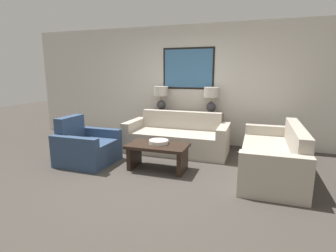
% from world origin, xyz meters
% --- Properties ---
extents(ground_plane, '(20.00, 20.00, 0.00)m').
position_xyz_m(ground_plane, '(0.00, 0.00, 0.00)').
color(ground_plane, '#3D3833').
extents(back_wall, '(8.12, 0.12, 2.65)m').
position_xyz_m(back_wall, '(0.00, 2.38, 1.33)').
color(back_wall, beige).
rests_on(back_wall, ground_plane).
extents(console_table, '(1.65, 0.36, 0.74)m').
position_xyz_m(console_table, '(0.00, 2.12, 0.37)').
color(console_table, brown).
rests_on(console_table, ground_plane).
extents(table_lamp_left, '(0.32, 0.32, 0.56)m').
position_xyz_m(table_lamp_left, '(-0.58, 2.12, 1.09)').
color(table_lamp_left, '#333338').
rests_on(table_lamp_left, console_table).
extents(table_lamp_right, '(0.32, 0.32, 0.56)m').
position_xyz_m(table_lamp_right, '(0.58, 2.12, 1.09)').
color(table_lamp_right, '#333338').
rests_on(table_lamp_right, console_table).
extents(couch_by_back_wall, '(2.07, 0.89, 0.80)m').
position_xyz_m(couch_by_back_wall, '(0.00, 1.48, 0.28)').
color(couch_by_back_wall, '#ADA393').
rests_on(couch_by_back_wall, ground_plane).
extents(couch_by_side, '(0.89, 2.07, 0.80)m').
position_xyz_m(couch_by_side, '(1.82, 0.81, 0.28)').
color(couch_by_side, '#ADA393').
rests_on(couch_by_side, ground_plane).
extents(coffee_table, '(1.00, 0.57, 0.44)m').
position_xyz_m(coffee_table, '(-0.01, 0.39, 0.31)').
color(coffee_table, black).
rests_on(coffee_table, ground_plane).
extents(decorative_bowl, '(0.33, 0.33, 0.06)m').
position_xyz_m(decorative_bowl, '(-0.01, 0.44, 0.47)').
color(decorative_bowl, beige).
rests_on(decorative_bowl, coffee_table).
extents(armchair_near_back_wall, '(0.90, 0.89, 0.84)m').
position_xyz_m(armchair_near_back_wall, '(-1.36, 0.30, 0.28)').
color(armchair_near_back_wall, navy).
rests_on(armchair_near_back_wall, ground_plane).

